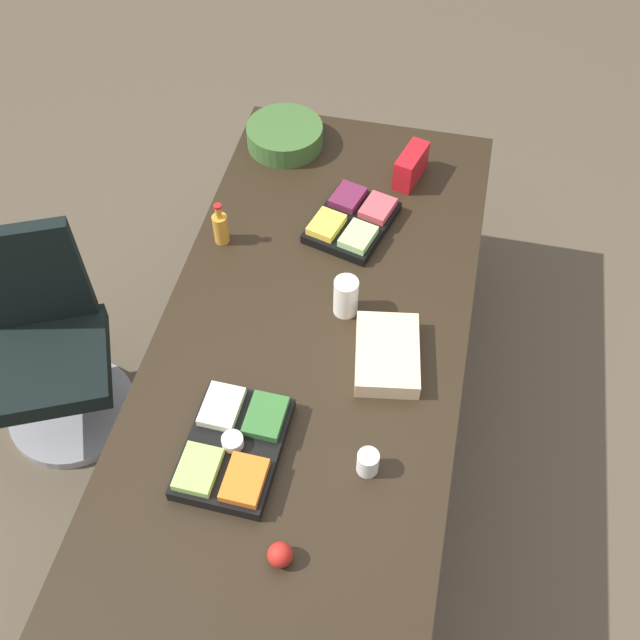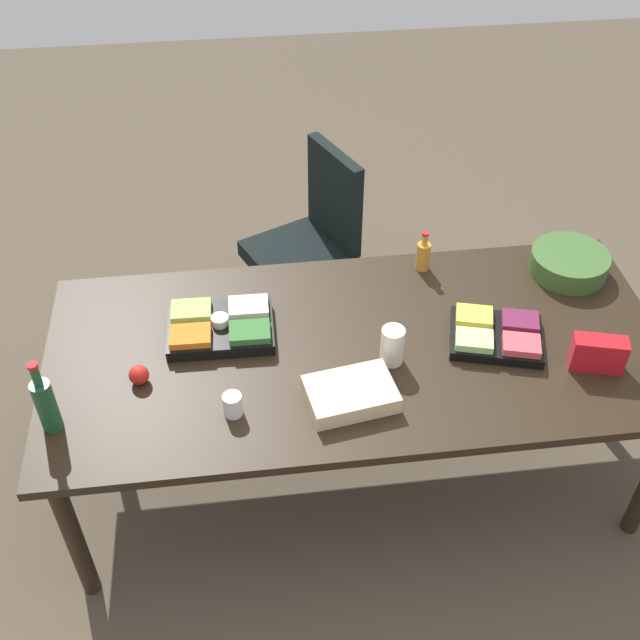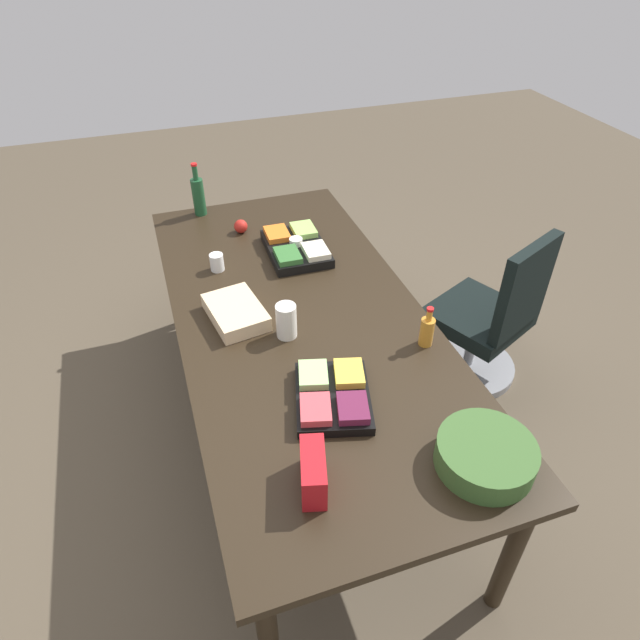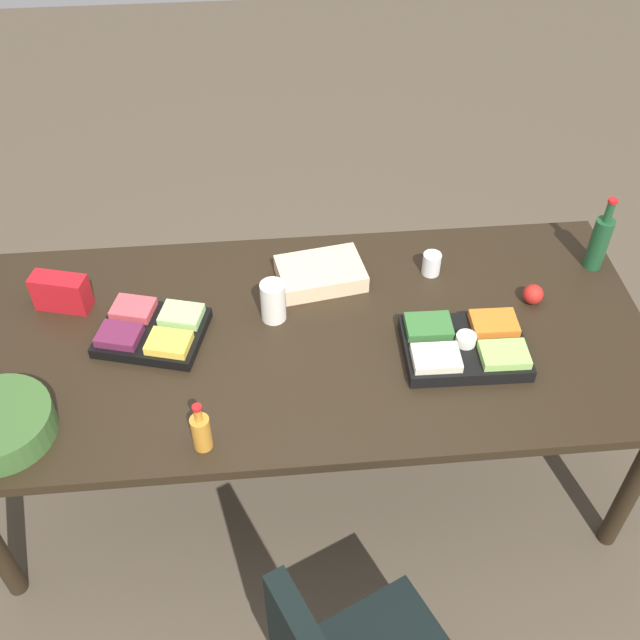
{
  "view_description": "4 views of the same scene",
  "coord_description": "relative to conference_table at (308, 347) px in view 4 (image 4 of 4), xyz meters",
  "views": [
    {
      "loc": [
        -1.59,
        -0.38,
        2.96
      ],
      "look_at": [
        0.0,
        -0.03,
        0.84
      ],
      "focal_mm": 42.16,
      "sensor_mm": 36.0,
      "label": 1
    },
    {
      "loc": [
        -0.42,
        -2.17,
        2.92
      ],
      "look_at": [
        -0.14,
        0.1,
        0.84
      ],
      "focal_mm": 43.68,
      "sensor_mm": 36.0,
      "label": 2
    },
    {
      "loc": [
        1.92,
        -0.55,
        2.33
      ],
      "look_at": [
        0.11,
        0.06,
        0.82
      ],
      "focal_mm": 30.88,
      "sensor_mm": 36.0,
      "label": 3
    },
    {
      "loc": [
        0.12,
        1.86,
        2.69
      ],
      "look_at": [
        -0.05,
        -0.04,
        0.8
      ],
      "focal_mm": 42.08,
      "sensor_mm": 36.0,
      "label": 4
    }
  ],
  "objects": [
    {
      "name": "apple_red",
      "position": [
        -0.84,
        -0.09,
        0.1
      ],
      "size": [
        0.09,
        0.09,
        0.08
      ],
      "primitive_type": "sphere",
      "rotation": [
        0.0,
        0.0,
        -0.13
      ],
      "color": "red",
      "rests_on": "conference_table"
    },
    {
      "name": "dressing_bottle",
      "position": [
        0.36,
        0.45,
        0.14
      ],
      "size": [
        0.06,
        0.06,
        0.19
      ],
      "color": "orange",
      "rests_on": "conference_table"
    },
    {
      "name": "conference_table",
      "position": [
        0.0,
        0.0,
        0.0
      ],
      "size": [
        2.45,
        1.12,
        0.78
      ],
      "color": "black",
      "rests_on": "ground"
    },
    {
      "name": "ground_plane",
      "position": [
        0.0,
        0.0,
        -0.71
      ],
      "size": [
        10.0,
        10.0,
        0.0
      ],
      "primitive_type": "plane",
      "color": "brown"
    },
    {
      "name": "mayo_jar",
      "position": [
        0.12,
        -0.1,
        0.15
      ],
      "size": [
        0.1,
        0.1,
        0.16
      ],
      "primitive_type": "cylinder",
      "rotation": [
        0.0,
        0.0,
        0.13
      ],
      "color": "white",
      "rests_on": "conference_table"
    },
    {
      "name": "chip_bag_red",
      "position": [
        0.88,
        -0.23,
        0.14
      ],
      "size": [
        0.21,
        0.13,
        0.14
      ],
      "primitive_type": "cube",
      "rotation": [
        0.0,
        0.0,
        -0.27
      ],
      "color": "red",
      "rests_on": "conference_table"
    },
    {
      "name": "wine_bottle",
      "position": [
        -1.14,
        -0.28,
        0.19
      ],
      "size": [
        0.07,
        0.07,
        0.32
      ],
      "color": "#1C4B2A",
      "rests_on": "conference_table"
    },
    {
      "name": "paper_cup",
      "position": [
        -0.5,
        -0.29,
        0.11
      ],
      "size": [
        0.07,
        0.07,
        0.09
      ],
      "primitive_type": "cylinder",
      "rotation": [
        0.0,
        0.0,
        0.04
      ],
      "color": "white",
      "rests_on": "conference_table"
    },
    {
      "name": "fruit_platter",
      "position": [
        0.55,
        -0.04,
        0.1
      ],
      "size": [
        0.42,
        0.37,
        0.07
      ],
      "color": "black",
      "rests_on": "conference_table"
    },
    {
      "name": "sheet_cake",
      "position": [
        -0.07,
        -0.28,
        0.1
      ],
      "size": [
        0.35,
        0.27,
        0.07
      ],
      "primitive_type": "cube",
      "rotation": [
        0.0,
        0.0,
        0.16
      ],
      "color": "beige",
      "rests_on": "conference_table"
    },
    {
      "name": "veggie_tray",
      "position": [
        -0.53,
        0.14,
        0.1
      ],
      "size": [
        0.43,
        0.31,
        0.09
      ],
      "color": "black",
      "rests_on": "conference_table"
    }
  ]
}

